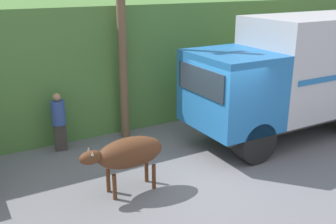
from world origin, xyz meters
The scene contains 7 objects.
ground_plane centered at (0.00, 0.00, 0.00)m, with size 60.00×60.00×0.00m, color slate.
hillside_embankment centered at (0.00, 5.84, 1.87)m, with size 32.00×5.00×3.73m.
building_backdrop centered at (-3.11, 4.77, 1.30)m, with size 6.63×2.70×2.57m.
cargo_truck centered at (3.57, 0.67, 1.89)m, with size 6.46×2.31×3.45m.
brown_cow centered at (-2.13, 0.01, 0.90)m, with size 1.87×0.66×1.24m.
pedestrian_on_hill centered at (-2.84, 2.92, 0.87)m, with size 0.42×0.42×1.61m.
utility_pole centered at (-0.91, 2.97, 3.57)m, with size 0.90×0.25×6.92m.
Camera 1 is at (-5.18, -7.06, 4.44)m, focal length 42.00 mm.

